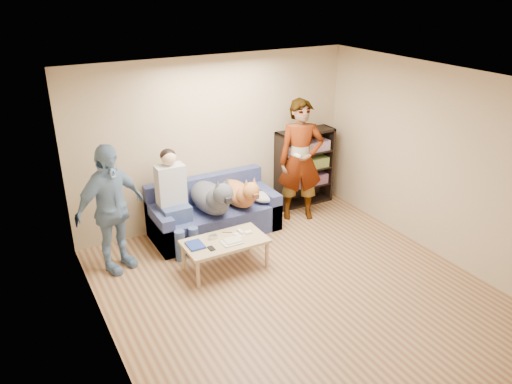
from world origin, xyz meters
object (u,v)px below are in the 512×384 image
person_standing_left (111,209)px  camera_silver (213,237)px  person_seated (174,197)px  dog_gray (212,197)px  coffee_table (225,243)px  bookshelf (304,166)px  person_standing_right (301,161)px  notebook_blue (195,245)px  dog_tan (240,193)px  sofa (213,215)px

person_standing_left → camera_silver: size_ratio=15.88×
person_seated → dog_gray: size_ratio=1.15×
coffee_table → camera_silver: bearing=135.0°
coffee_table → bookshelf: 2.47m
person_standing_right → person_seated: size_ratio=1.32×
notebook_blue → coffee_table: size_ratio=0.24×
person_standing_right → coffee_table: person_standing_right is taller
person_standing_left → coffee_table: size_ratio=1.59×
person_standing_right → person_standing_left: bearing=-154.1°
coffee_table → bookshelf: (2.10, 1.27, 0.31)m
camera_silver → coffee_table: 0.18m
dog_gray → dog_tan: dog_gray is taller
notebook_blue → person_seated: 0.92m
camera_silver → dog_gray: (0.32, 0.73, 0.22)m
person_seated → dog_gray: 0.57m
person_standing_left → notebook_blue: 1.18m
notebook_blue → dog_gray: dog_gray is taller
person_standing_left → sofa: person_standing_left is taller
notebook_blue → dog_tan: (1.06, 0.81, 0.20)m
bookshelf → person_standing_right: bearing=-130.1°
camera_silver → dog_tan: dog_tan is taller
notebook_blue → coffee_table: (0.40, -0.05, -0.06)m
coffee_table → notebook_blue: bearing=172.9°
coffee_table → person_standing_right: bearing=25.7°
notebook_blue → person_seated: (0.05, 0.86, 0.34)m
person_standing_left → person_seated: person_standing_left is taller
notebook_blue → bookshelf: (2.50, 1.22, 0.25)m
notebook_blue → sofa: sofa is taller
person_standing_right → person_seated: 2.09m
dog_tan → bookshelf: (1.43, 0.41, 0.05)m
camera_silver → dog_tan: (0.78, 0.74, 0.18)m
notebook_blue → camera_silver: (0.28, 0.07, 0.01)m
sofa → person_seated: 0.82m
sofa → coffee_table: sofa is taller
dog_tan → bookshelf: 1.49m
camera_silver → bookshelf: 2.51m
person_standing_left → dog_tan: (1.94, 0.15, -0.24)m
camera_silver → person_standing_left: bearing=153.0°
person_standing_right → person_seated: bearing=-158.4°
person_seated → dog_tan: (1.02, -0.05, -0.14)m
dog_gray → coffee_table: dog_gray is taller
camera_silver → notebook_blue: bearing=-166.0°
sofa → dog_tan: (0.37, -0.18, 0.35)m
person_standing_right → dog_tan: bearing=-157.7°
camera_silver → sofa: size_ratio=0.06×
person_standing_left → bookshelf: person_standing_left is taller
person_seated → sofa: bearing=11.0°
person_standing_right → notebook_blue: size_ratio=7.48×
camera_silver → sofa: sofa is taller
dog_tan → bookshelf: size_ratio=0.89×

